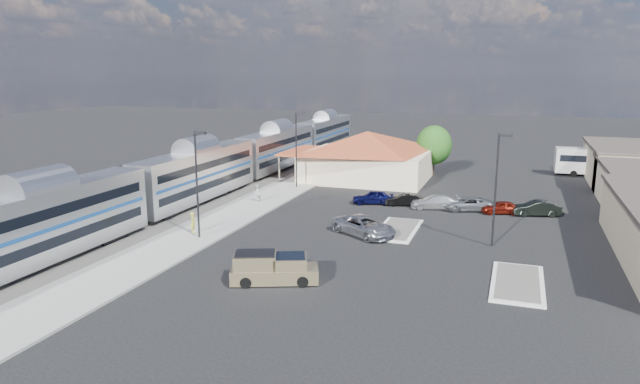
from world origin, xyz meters
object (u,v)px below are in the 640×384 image
(pickup_truck, at_px, (275,269))
(suv, at_px, (364,226))
(station_depot, at_px, (367,155))
(coach_bus, at_px, (602,161))

(pickup_truck, xyz_separation_m, suv, (2.80, 12.51, -0.11))
(station_depot, bearing_deg, pickup_truck, -84.76)
(station_depot, distance_m, suv, 25.29)
(pickup_truck, bearing_deg, station_depot, -16.60)
(pickup_truck, distance_m, coach_bus, 55.04)
(station_depot, xyz_separation_m, suv, (6.18, -24.41, -2.30))
(station_depot, relative_size, suv, 3.07)
(station_depot, height_order, coach_bus, station_depot)
(station_depot, distance_m, pickup_truck, 37.14)
(pickup_truck, height_order, suv, pickup_truck)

